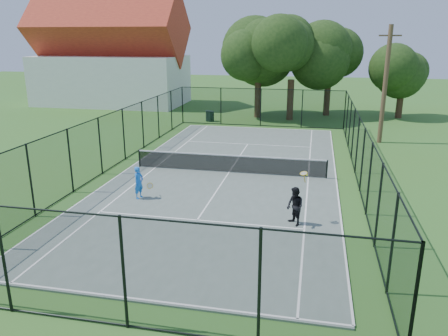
% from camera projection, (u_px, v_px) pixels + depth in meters
% --- Properties ---
extents(ground, '(120.00, 120.00, 0.00)m').
position_uv_depth(ground, '(229.00, 173.00, 22.99)').
color(ground, '#3A6522').
extents(tennis_court, '(11.00, 24.00, 0.06)m').
position_uv_depth(tennis_court, '(229.00, 173.00, 22.98)').
color(tennis_court, '#55655B').
rests_on(tennis_court, ground).
extents(tennis_net, '(10.08, 0.08, 0.95)m').
position_uv_depth(tennis_net, '(229.00, 163.00, 22.83)').
color(tennis_net, black).
rests_on(tennis_net, tennis_court).
extents(fence, '(13.10, 26.10, 3.00)m').
position_uv_depth(fence, '(229.00, 146.00, 22.56)').
color(fence, black).
rests_on(fence, ground).
extents(tree_near_left, '(6.25, 6.25, 8.16)m').
position_uv_depth(tree_near_left, '(259.00, 60.00, 37.64)').
color(tree_near_left, '#332114').
rests_on(tree_near_left, ground).
extents(tree_near_mid, '(6.15, 6.15, 8.05)m').
position_uv_depth(tree_near_mid, '(292.00, 61.00, 36.39)').
color(tree_near_mid, '#332114').
rests_on(tree_near_mid, ground).
extents(tree_near_right, '(5.49, 5.49, 7.58)m').
position_uv_depth(tree_near_right, '(329.00, 61.00, 38.67)').
color(tree_near_right, '#332114').
rests_on(tree_near_right, ground).
extents(tree_far_right, '(4.56, 4.56, 6.04)m').
position_uv_depth(tree_far_right, '(403.00, 75.00, 37.66)').
color(tree_far_right, '#332114').
rests_on(tree_far_right, ground).
extents(building, '(15.30, 8.15, 11.87)m').
position_uv_depth(building, '(110.00, 57.00, 45.52)').
color(building, silver).
rests_on(building, ground).
extents(trash_bin_left, '(0.58, 0.58, 0.90)m').
position_uv_depth(trash_bin_left, '(209.00, 116.00, 37.08)').
color(trash_bin_left, black).
rests_on(trash_bin_left, ground).
extents(trash_bin_right, '(0.58, 0.58, 0.88)m').
position_uv_depth(trash_bin_right, '(211.00, 116.00, 36.98)').
color(trash_bin_right, black).
rests_on(trash_bin_right, ground).
extents(utility_pole, '(1.40, 0.30, 7.67)m').
position_uv_depth(utility_pole, '(385.00, 85.00, 28.61)').
color(utility_pole, '#4C3823').
rests_on(utility_pole, ground).
extents(player_blue, '(0.82, 0.60, 1.44)m').
position_uv_depth(player_blue, '(139.00, 183.00, 19.11)').
color(player_blue, blue).
rests_on(player_blue, tennis_court).
extents(player_black, '(0.88, 1.01, 2.02)m').
position_uv_depth(player_black, '(295.00, 206.00, 16.37)').
color(player_black, black).
rests_on(player_black, tennis_court).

